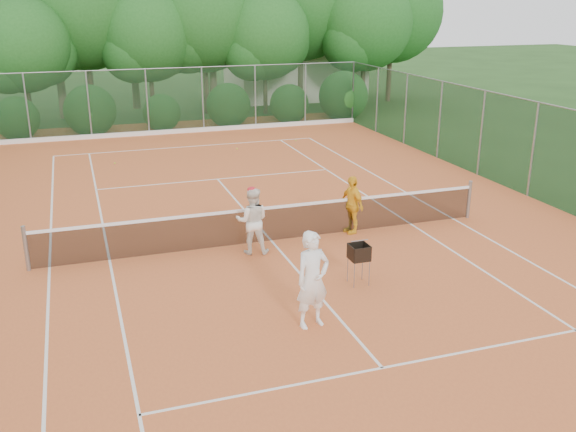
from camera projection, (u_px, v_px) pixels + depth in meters
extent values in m
plane|color=#214518|center=(272.00, 242.00, 16.76)|extent=(120.00, 120.00, 0.00)
cube|color=#D46630|center=(272.00, 242.00, 16.75)|extent=(18.00, 36.00, 0.02)
cube|color=beige|center=(295.00, 74.00, 40.52)|extent=(8.00, 5.00, 3.00)
cylinder|color=gray|center=(26.00, 249.00, 14.78)|extent=(0.10, 0.10, 1.10)
cylinder|color=gray|center=(469.00, 199.00, 18.37)|extent=(0.10, 0.10, 1.10)
cube|color=black|center=(272.00, 225.00, 16.60)|extent=(11.87, 0.03, 0.86)
cube|color=white|center=(271.00, 208.00, 16.45)|extent=(11.87, 0.04, 0.07)
imported|color=white|center=(313.00, 280.00, 12.15)|extent=(0.78, 0.59, 1.93)
imported|color=white|center=(252.00, 221.00, 15.74)|extent=(0.97, 0.85, 1.68)
ellipsoid|color=red|center=(252.00, 190.00, 15.48)|extent=(0.22, 0.22, 0.14)
imported|color=yellow|center=(352.00, 204.00, 17.15)|extent=(0.56, 0.98, 1.58)
cylinder|color=gray|center=(354.00, 276.00, 13.97)|extent=(0.02, 0.02, 0.58)
cylinder|color=gray|center=(362.00, 267.00, 14.40)|extent=(0.02, 0.02, 0.58)
cube|color=black|center=(359.00, 252.00, 14.03)|extent=(0.40, 0.40, 0.34)
sphere|color=#ADC82E|center=(115.00, 163.00, 24.53)|extent=(0.07, 0.07, 0.07)
sphere|color=yellow|center=(237.00, 149.00, 26.87)|extent=(0.07, 0.07, 0.07)
sphere|color=#A9C92E|center=(296.00, 140.00, 28.47)|extent=(0.07, 0.07, 0.07)
cube|color=white|center=(189.00, 147.00, 27.41)|extent=(11.03, 0.06, 0.01)
cube|color=white|center=(49.00, 268.00, 15.09)|extent=(0.06, 23.77, 0.01)
cube|color=white|center=(454.00, 219.00, 18.41)|extent=(0.06, 23.77, 0.01)
cube|color=white|center=(110.00, 261.00, 15.50)|extent=(0.06, 23.77, 0.01)
cube|color=white|center=(411.00, 224.00, 18.00)|extent=(0.06, 23.77, 0.01)
cube|color=white|center=(218.00, 179.00, 22.49)|extent=(8.23, 0.06, 0.01)
cube|color=white|center=(382.00, 368.00, 11.01)|extent=(8.23, 0.06, 0.01)
cube|color=white|center=(272.00, 241.00, 16.75)|extent=(0.06, 12.80, 0.01)
cube|color=#19381E|center=(175.00, 101.00, 29.72)|extent=(18.00, 0.02, 3.00)
cylinder|color=gray|center=(353.00, 92.00, 32.45)|extent=(0.07, 0.07, 3.00)
cylinder|color=gray|center=(353.00, 92.00, 32.45)|extent=(0.07, 0.07, 3.00)
cylinder|color=brown|center=(29.00, 95.00, 30.86)|extent=(0.22, 0.22, 3.20)
sphere|color=#1E531B|center=(22.00, 45.00, 30.10)|extent=(4.48, 4.48, 4.48)
cylinder|color=brown|center=(90.00, 74.00, 33.80)|extent=(0.31, 0.31, 4.50)
sphere|color=#1E531B|center=(83.00, 8.00, 32.73)|extent=(6.30, 6.30, 6.30)
cylinder|color=brown|center=(152.00, 85.00, 33.53)|extent=(0.24, 0.24, 3.50)
sphere|color=#1E531B|center=(148.00, 33.00, 32.69)|extent=(4.90, 4.90, 4.90)
cylinder|color=brown|center=(206.00, 76.00, 34.79)|extent=(0.28, 0.28, 4.10)
sphere|color=#1E531B|center=(203.00, 17.00, 33.81)|extent=(5.74, 5.74, 5.74)
cylinder|color=brown|center=(265.00, 83.00, 34.73)|extent=(0.23, 0.23, 3.40)
sphere|color=#1E531B|center=(265.00, 34.00, 33.92)|extent=(4.76, 4.76, 4.76)
cylinder|color=brown|center=(301.00, 64.00, 37.86)|extent=(0.32, 0.32, 4.65)
sphere|color=#1E531B|center=(301.00, 3.00, 36.75)|extent=(6.51, 6.51, 6.51)
cylinder|color=brown|center=(363.00, 74.00, 36.85)|extent=(0.26, 0.26, 3.80)
sphere|color=#1E531B|center=(365.00, 23.00, 35.94)|extent=(5.32, 5.32, 5.32)
cylinder|color=brown|center=(389.00, 66.00, 38.97)|extent=(0.29, 0.29, 4.25)
sphere|color=#1E531B|center=(392.00, 12.00, 37.95)|extent=(5.95, 5.95, 5.95)
cone|color=brown|center=(52.00, 9.00, 32.30)|extent=(0.44, 0.44, 11.00)
cone|color=brown|center=(211.00, 18.00, 34.44)|extent=(0.44, 0.44, 10.00)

